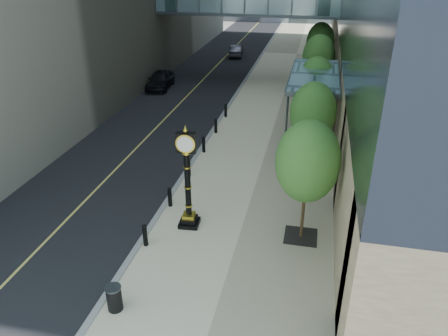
{
  "coord_description": "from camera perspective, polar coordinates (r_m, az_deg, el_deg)",
  "views": [
    {
      "loc": [
        3.66,
        -12.84,
        11.15
      ],
      "look_at": [
        -0.15,
        4.67,
        2.14
      ],
      "focal_mm": 35.0,
      "sensor_mm": 36.0,
      "label": 1
    }
  ],
  "objects": [
    {
      "name": "street_trees",
      "position": [
        29.9,
        11.99,
        11.37
      ],
      "size": [
        2.58,
        28.56,
        5.3
      ],
      "color": "black",
      "rests_on": "sidewalk"
    },
    {
      "name": "street_clock",
      "position": [
        18.79,
        -4.75,
        -2.3
      ],
      "size": [
        0.93,
        0.93,
        4.64
      ],
      "rotation": [
        0.0,
        0.0,
        0.07
      ],
      "color": "black",
      "rests_on": "sidewalk"
    },
    {
      "name": "sidewalk",
      "position": [
        54.06,
        9.49,
        14.46
      ],
      "size": [
        8.0,
        180.0,
        0.06
      ],
      "primitive_type": "cube",
      "color": "beige",
      "rests_on": "ground"
    },
    {
      "name": "ground",
      "position": [
        17.39,
        -2.86,
        -13.22
      ],
      "size": [
        320.0,
        320.0,
        0.0
      ],
      "primitive_type": "plane",
      "color": "gray",
      "rests_on": "ground"
    },
    {
      "name": "trash_bin",
      "position": [
        15.93,
        -14.13,
        -16.23
      ],
      "size": [
        0.63,
        0.63,
        0.9
      ],
      "primitive_type": "cylinder",
      "rotation": [
        0.0,
        0.0,
        -0.25
      ],
      "color": "black",
      "rests_on": "sidewalk"
    },
    {
      "name": "entrance_canopy",
      "position": [
        27.73,
        11.75,
        11.61
      ],
      "size": [
        3.0,
        8.0,
        4.38
      ],
      "color": "#383F44",
      "rests_on": "ground"
    },
    {
      "name": "curb",
      "position": [
        54.4,
        5.15,
        14.79
      ],
      "size": [
        0.25,
        180.0,
        0.07
      ],
      "primitive_type": "cube",
      "color": "gray",
      "rests_on": "ground"
    },
    {
      "name": "road",
      "position": [
        55.04,
        0.88,
        15.0
      ],
      "size": [
        8.0,
        180.0,
        0.02
      ],
      "primitive_type": "cube",
      "color": "black",
      "rests_on": "ground"
    },
    {
      "name": "car_near",
      "position": [
        39.86,
        -8.34,
        11.34
      ],
      "size": [
        2.1,
        4.61,
        1.53
      ],
      "primitive_type": "imported",
      "rotation": [
        0.0,
        0.0,
        0.07
      ],
      "color": "black",
      "rests_on": "road"
    },
    {
      "name": "car_far",
      "position": [
        52.26,
        1.59,
        15.13
      ],
      "size": [
        1.89,
        4.22,
        1.34
      ],
      "primitive_type": "imported",
      "rotation": [
        0.0,
        0.0,
        3.26
      ],
      "color": "black",
      "rests_on": "road"
    },
    {
      "name": "bollard_row",
      "position": [
        25.11,
        -3.59,
        1.56
      ],
      "size": [
        0.2,
        16.2,
        0.9
      ],
      "color": "black",
      "rests_on": "sidewalk"
    },
    {
      "name": "pedestrian",
      "position": [
        23.47,
        7.52,
        0.78
      ],
      "size": [
        0.75,
        0.58,
        1.85
      ],
      "primitive_type": "imported",
      "rotation": [
        0.0,
        0.0,
        2.92
      ],
      "color": "beige",
      "rests_on": "sidewalk"
    }
  ]
}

